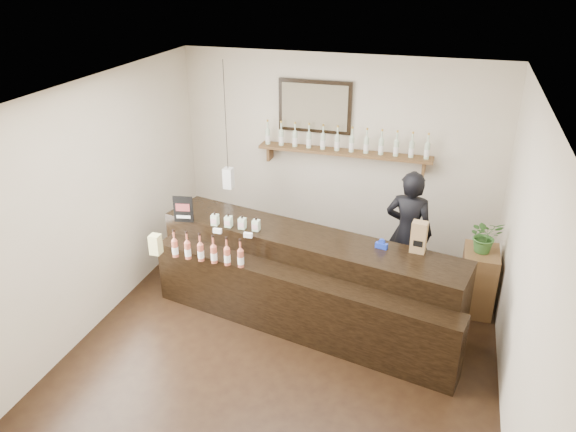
# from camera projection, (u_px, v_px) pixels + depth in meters

# --- Properties ---
(ground) EXTENTS (5.00, 5.00, 0.00)m
(ground) POSITION_uv_depth(u_px,v_px,m) (287.00, 344.00, 6.28)
(ground) COLOR black
(ground) RESTS_ON ground
(room_shell) EXTENTS (5.00, 5.00, 5.00)m
(room_shell) POSITION_uv_depth(u_px,v_px,m) (286.00, 205.00, 5.56)
(room_shell) COLOR beige
(room_shell) RESTS_ON ground
(back_wall_decor) EXTENTS (2.66, 0.96, 1.69)m
(back_wall_decor) POSITION_uv_depth(u_px,v_px,m) (327.00, 133.00, 7.64)
(back_wall_decor) COLOR brown
(back_wall_decor) RESTS_ON ground
(counter) EXTENTS (3.73, 1.72, 1.20)m
(counter) POSITION_uv_depth(u_px,v_px,m) (304.00, 282.00, 6.56)
(counter) COLOR black
(counter) RESTS_ON ground
(promo_sign) EXTENTS (0.24, 0.06, 0.33)m
(promo_sign) POSITION_uv_depth(u_px,v_px,m) (183.00, 209.00, 6.70)
(promo_sign) COLOR black
(promo_sign) RESTS_ON counter
(paper_bag) EXTENTS (0.17, 0.14, 0.35)m
(paper_bag) POSITION_uv_depth(u_px,v_px,m) (419.00, 237.00, 6.02)
(paper_bag) COLOR olive
(paper_bag) RESTS_ON counter
(tape_dispenser) EXTENTS (0.14, 0.08, 0.11)m
(tape_dispenser) POSITION_uv_depth(u_px,v_px,m) (382.00, 245.00, 6.15)
(tape_dispenser) COLOR #1830AA
(tape_dispenser) RESTS_ON counter
(side_cabinet) EXTENTS (0.40, 0.55, 0.80)m
(side_cabinet) POSITION_uv_depth(u_px,v_px,m) (478.00, 280.00, 6.75)
(side_cabinet) COLOR brown
(side_cabinet) RESTS_ON ground
(potted_plant) EXTENTS (0.46, 0.43, 0.41)m
(potted_plant) POSITION_uv_depth(u_px,v_px,m) (485.00, 236.00, 6.49)
(potted_plant) COLOR #366528
(potted_plant) RESTS_ON side_cabinet
(shopkeeper) EXTENTS (0.72, 0.52, 1.84)m
(shopkeeper) POSITION_uv_depth(u_px,v_px,m) (409.00, 225.00, 6.94)
(shopkeeper) COLOR black
(shopkeeper) RESTS_ON ground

